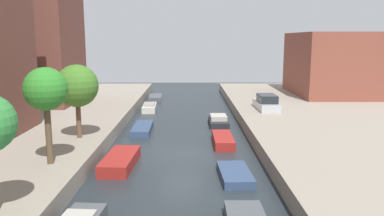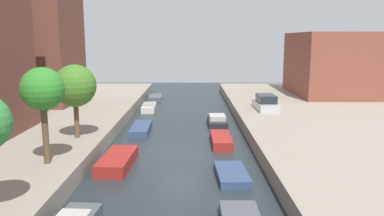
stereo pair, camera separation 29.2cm
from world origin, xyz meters
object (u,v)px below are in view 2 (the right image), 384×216
at_px(moored_boat_left_4, 150,107).
at_px(moored_boat_left_3, 142,128).
at_px(moored_boat_left_5, 157,97).
at_px(moored_boat_right_3, 222,140).
at_px(moored_boat_left_2, 119,161).
at_px(low_block_right, 339,64).
at_px(street_tree_3, 76,86).
at_px(moored_boat_right_2, 233,175).
at_px(parked_car, 267,103).
at_px(street_tree_2, 44,90).
at_px(moored_boat_right_4, 219,121).

bearing_deg(moored_boat_left_4, moored_boat_left_3, -87.61).
distance_m(moored_boat_left_3, moored_boat_left_5, 16.90).
bearing_deg(moored_boat_right_3, moored_boat_left_2, -143.77).
distance_m(low_block_right, street_tree_3, 31.97).
relative_size(moored_boat_left_4, moored_boat_right_2, 1.09).
bearing_deg(moored_boat_right_2, moored_boat_left_2, 163.16).
xyz_separation_m(low_block_right, parked_car, (-10.25, -9.91, -3.02)).
bearing_deg(moored_boat_left_4, street_tree_3, -101.65).
bearing_deg(moored_boat_left_4, parked_car, -22.09).
bearing_deg(street_tree_2, moored_boat_right_2, 2.38).
xyz_separation_m(parked_car, moored_boat_left_5, (-11.47, 12.35, -1.34)).
relative_size(low_block_right, moored_boat_left_3, 2.56).
height_order(low_block_right, street_tree_3, low_block_right).
bearing_deg(moored_boat_right_4, moored_boat_right_3, -91.26).
bearing_deg(moored_boat_left_2, moored_boat_left_3, 88.36).
distance_m(low_block_right, moored_boat_right_4, 19.67).
bearing_deg(moored_boat_right_2, low_block_right, 59.35).
bearing_deg(moored_boat_right_2, moored_boat_right_3, 90.61).
bearing_deg(street_tree_3, moored_boat_left_5, 82.37).
relative_size(parked_car, moored_boat_right_4, 1.30).
bearing_deg(moored_boat_left_3, moored_boat_left_4, 92.39).
bearing_deg(moored_boat_right_2, street_tree_2, -177.62).
relative_size(low_block_right, moored_boat_left_2, 2.59).
bearing_deg(street_tree_2, low_block_right, 46.01).
height_order(street_tree_2, street_tree_3, street_tree_2).
relative_size(moored_boat_left_4, moored_boat_right_3, 0.98).
relative_size(moored_boat_left_3, moored_boat_left_4, 1.17).
bearing_deg(moored_boat_right_2, moored_boat_right_4, 89.71).
height_order(parked_car, moored_boat_right_3, parked_car).
xyz_separation_m(street_tree_2, moored_boat_left_5, (3.04, 28.08, -4.64)).
height_order(moored_boat_left_4, moored_boat_right_4, moored_boat_right_4).
xyz_separation_m(street_tree_2, moored_boat_left_4, (3.08, 20.36, -4.52)).
bearing_deg(moored_boat_left_5, moored_boat_left_3, -88.55).
xyz_separation_m(low_block_right, moored_boat_right_3, (-15.02, -18.46, -4.29)).
bearing_deg(parked_car, moored_boat_right_2, -107.06).
bearing_deg(moored_boat_left_3, street_tree_2, -107.22).
xyz_separation_m(street_tree_3, moored_boat_left_2, (3.22, -3.00, -4.09)).
xyz_separation_m(street_tree_3, moored_boat_left_4, (3.08, 14.96, -4.07)).
distance_m(street_tree_2, moored_boat_right_2, 10.87).
height_order(street_tree_2, moored_boat_right_4, street_tree_2).
xyz_separation_m(street_tree_2, moored_boat_right_4, (9.87, 13.50, -4.52)).
bearing_deg(parked_car, street_tree_3, -144.56).
bearing_deg(low_block_right, moored_boat_left_5, 173.59).
relative_size(street_tree_3, moored_boat_left_5, 1.18).
xyz_separation_m(street_tree_3, moored_boat_left_3, (3.47, 5.78, -4.19)).
relative_size(street_tree_2, moored_boat_right_3, 1.29).
bearing_deg(moored_boat_left_4, moored_boat_right_2, -71.39).
bearing_deg(moored_boat_right_4, low_block_right, 39.20).
relative_size(street_tree_3, moored_boat_right_2, 1.38).
height_order(moored_boat_left_3, moored_boat_right_2, moored_boat_left_3).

